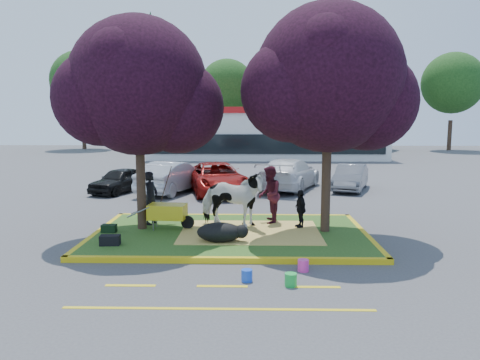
{
  "coord_description": "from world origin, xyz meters",
  "views": [
    {
      "loc": [
        0.6,
        -13.89,
        3.65
      ],
      "look_at": [
        0.28,
        0.5,
        1.68
      ],
      "focal_mm": 35.0,
      "sensor_mm": 36.0,
      "label": 1
    }
  ],
  "objects_px": {
    "bucket_pink": "(303,265)",
    "bucket_blue": "(247,275)",
    "bucket_green": "(291,280)",
    "car_black": "(119,180)",
    "wheelbarrow": "(168,212)",
    "calf": "(220,232)",
    "cow": "(232,199)",
    "car_silver": "(172,177)",
    "handler": "(151,198)"
  },
  "relations": [
    {
      "from": "bucket_green",
      "to": "wheelbarrow",
      "type": "bearing_deg",
      "value": 127.32
    },
    {
      "from": "cow",
      "to": "calf",
      "type": "height_order",
      "value": "cow"
    },
    {
      "from": "bucket_green",
      "to": "bucket_pink",
      "type": "height_order",
      "value": "bucket_green"
    },
    {
      "from": "bucket_green",
      "to": "calf",
      "type": "bearing_deg",
      "value": 119.99
    },
    {
      "from": "car_black",
      "to": "car_silver",
      "type": "xyz_separation_m",
      "value": [
        2.55,
        0.04,
        0.16
      ]
    },
    {
      "from": "bucket_green",
      "to": "car_black",
      "type": "xyz_separation_m",
      "value": [
        -7.18,
        12.38,
        0.45
      ]
    },
    {
      "from": "cow",
      "to": "calf",
      "type": "relative_size",
      "value": 1.66
    },
    {
      "from": "calf",
      "to": "car_silver",
      "type": "relative_size",
      "value": 0.28
    },
    {
      "from": "bucket_green",
      "to": "car_black",
      "type": "bearing_deg",
      "value": 120.13
    },
    {
      "from": "calf",
      "to": "bucket_green",
      "type": "relative_size",
      "value": 4.48
    },
    {
      "from": "cow",
      "to": "car_black",
      "type": "bearing_deg",
      "value": 49.4
    },
    {
      "from": "cow",
      "to": "car_silver",
      "type": "bearing_deg",
      "value": 34.92
    },
    {
      "from": "bucket_green",
      "to": "bucket_pink",
      "type": "distance_m",
      "value": 1.06
    },
    {
      "from": "cow",
      "to": "handler",
      "type": "bearing_deg",
      "value": 94.78
    },
    {
      "from": "bucket_green",
      "to": "car_black",
      "type": "distance_m",
      "value": 14.32
    },
    {
      "from": "cow",
      "to": "bucket_blue",
      "type": "relative_size",
      "value": 7.9
    },
    {
      "from": "bucket_pink",
      "to": "car_black",
      "type": "relative_size",
      "value": 0.08
    },
    {
      "from": "calf",
      "to": "bucket_green",
      "type": "distance_m",
      "value": 3.49
    },
    {
      "from": "cow",
      "to": "car_silver",
      "type": "xyz_separation_m",
      "value": [
        -3.17,
        7.58,
        -0.29
      ]
    },
    {
      "from": "calf",
      "to": "car_silver",
      "type": "distance_m",
      "value": 9.84
    },
    {
      "from": "bucket_blue",
      "to": "car_silver",
      "type": "distance_m",
      "value": 12.69
    },
    {
      "from": "calf",
      "to": "bucket_blue",
      "type": "relative_size",
      "value": 4.75
    },
    {
      "from": "cow",
      "to": "car_silver",
      "type": "height_order",
      "value": "cow"
    },
    {
      "from": "calf",
      "to": "wheelbarrow",
      "type": "relative_size",
      "value": 0.62
    },
    {
      "from": "bucket_green",
      "to": "handler",
      "type": "bearing_deg",
      "value": 128.48
    },
    {
      "from": "bucket_pink",
      "to": "bucket_blue",
      "type": "height_order",
      "value": "bucket_pink"
    },
    {
      "from": "bucket_pink",
      "to": "car_silver",
      "type": "bearing_deg",
      "value": 113.71
    },
    {
      "from": "calf",
      "to": "car_black",
      "type": "relative_size",
      "value": 0.36
    },
    {
      "from": "cow",
      "to": "handler",
      "type": "xyz_separation_m",
      "value": [
        -2.65,
        0.35,
        -0.03
      ]
    },
    {
      "from": "bucket_green",
      "to": "car_black",
      "type": "height_order",
      "value": "car_black"
    },
    {
      "from": "cow",
      "to": "bucket_pink",
      "type": "relative_size",
      "value": 7.5
    },
    {
      "from": "bucket_blue",
      "to": "wheelbarrow",
      "type": "bearing_deg",
      "value": 120.48
    },
    {
      "from": "bucket_blue",
      "to": "car_silver",
      "type": "relative_size",
      "value": 0.06
    },
    {
      "from": "cow",
      "to": "wheelbarrow",
      "type": "height_order",
      "value": "cow"
    },
    {
      "from": "wheelbarrow",
      "to": "bucket_blue",
      "type": "height_order",
      "value": "wheelbarrow"
    },
    {
      "from": "wheelbarrow",
      "to": "bucket_blue",
      "type": "relative_size",
      "value": 7.71
    },
    {
      "from": "bucket_blue",
      "to": "car_black",
      "type": "relative_size",
      "value": 0.08
    },
    {
      "from": "calf",
      "to": "car_black",
      "type": "height_order",
      "value": "car_black"
    },
    {
      "from": "wheelbarrow",
      "to": "car_silver",
      "type": "bearing_deg",
      "value": 104.0
    },
    {
      "from": "cow",
      "to": "bucket_green",
      "type": "relative_size",
      "value": 7.44
    },
    {
      "from": "calf",
      "to": "cow",
      "type": "bearing_deg",
      "value": 103.99
    },
    {
      "from": "calf",
      "to": "wheelbarrow",
      "type": "distance_m",
      "value": 2.31
    },
    {
      "from": "handler",
      "to": "car_silver",
      "type": "distance_m",
      "value": 7.25
    },
    {
      "from": "wheelbarrow",
      "to": "bucket_green",
      "type": "bearing_deg",
      "value": -47.19
    },
    {
      "from": "wheelbarrow",
      "to": "bucket_blue",
      "type": "xyz_separation_m",
      "value": [
        2.5,
        -4.25,
        -0.55
      ]
    },
    {
      "from": "car_silver",
      "to": "wheelbarrow",
      "type": "bearing_deg",
      "value": 117.34
    },
    {
      "from": "calf",
      "to": "bucket_pink",
      "type": "xyz_separation_m",
      "value": [
        2.12,
        -2.02,
        -0.29
      ]
    },
    {
      "from": "bucket_green",
      "to": "bucket_blue",
      "type": "bearing_deg",
      "value": 163.55
    },
    {
      "from": "handler",
      "to": "bucket_pink",
      "type": "height_order",
      "value": "handler"
    },
    {
      "from": "handler",
      "to": "car_black",
      "type": "xyz_separation_m",
      "value": [
        -3.06,
        7.19,
        -0.42
      ]
    }
  ]
}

